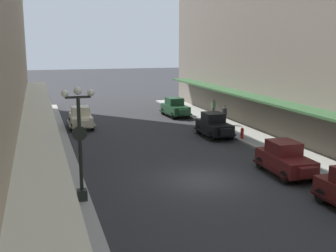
{
  "coord_description": "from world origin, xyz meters",
  "views": [
    {
      "loc": [
        -8.06,
        -19.52,
        7.12
      ],
      "look_at": [
        0.0,
        6.0,
        1.8
      ],
      "focal_mm": 44.48,
      "sensor_mm": 36.0,
      "label": 1
    }
  ],
  "objects_px": {
    "parked_car_1": "(81,117)",
    "parked_car_2": "(285,158)",
    "lamp_post_with_clock": "(80,139)",
    "fire_hydrant": "(242,133)",
    "parked_car_0": "(214,125)",
    "parked_car_3": "(175,107)",
    "pedestrian_1": "(214,108)",
    "pedestrian_0": "(224,115)"
  },
  "relations": [
    {
      "from": "parked_car_1",
      "to": "parked_car_2",
      "type": "xyz_separation_m",
      "value": [
        9.37,
        -16.51,
        0.0
      ]
    },
    {
      "from": "parked_car_0",
      "to": "parked_car_3",
      "type": "height_order",
      "value": "same"
    },
    {
      "from": "parked_car_3",
      "to": "parked_car_2",
      "type": "bearing_deg",
      "value": -90.45
    },
    {
      "from": "parked_car_0",
      "to": "parked_car_2",
      "type": "bearing_deg",
      "value": -90.9
    },
    {
      "from": "parked_car_1",
      "to": "lamp_post_with_clock",
      "type": "height_order",
      "value": "lamp_post_with_clock"
    },
    {
      "from": "parked_car_2",
      "to": "pedestrian_1",
      "type": "distance_m",
      "value": 17.96
    },
    {
      "from": "parked_car_1",
      "to": "parked_car_2",
      "type": "distance_m",
      "value": 18.98
    },
    {
      "from": "pedestrian_0",
      "to": "lamp_post_with_clock",
      "type": "bearing_deg",
      "value": -133.71
    },
    {
      "from": "parked_car_0",
      "to": "lamp_post_with_clock",
      "type": "bearing_deg",
      "value": -135.91
    },
    {
      "from": "parked_car_0",
      "to": "fire_hydrant",
      "type": "relative_size",
      "value": 5.24
    },
    {
      "from": "parked_car_2",
      "to": "lamp_post_with_clock",
      "type": "height_order",
      "value": "lamp_post_with_clock"
    },
    {
      "from": "parked_car_1",
      "to": "pedestrian_0",
      "type": "distance_m",
      "value": 12.42
    },
    {
      "from": "parked_car_1",
      "to": "parked_car_2",
      "type": "height_order",
      "value": "same"
    },
    {
      "from": "parked_car_2",
      "to": "lamp_post_with_clock",
      "type": "bearing_deg",
      "value": -175.26
    },
    {
      "from": "parked_car_1",
      "to": "parked_car_3",
      "type": "height_order",
      "value": "same"
    },
    {
      "from": "parked_car_3",
      "to": "lamp_post_with_clock",
      "type": "bearing_deg",
      "value": -118.86
    },
    {
      "from": "lamp_post_with_clock",
      "to": "pedestrian_0",
      "type": "relative_size",
      "value": 3.09
    },
    {
      "from": "parked_car_0",
      "to": "parked_car_1",
      "type": "xyz_separation_m",
      "value": [
        -9.53,
        6.5,
        0.0
      ]
    },
    {
      "from": "parked_car_0",
      "to": "lamp_post_with_clock",
      "type": "height_order",
      "value": "lamp_post_with_clock"
    },
    {
      "from": "lamp_post_with_clock",
      "to": "pedestrian_0",
      "type": "distance_m",
      "value": 20.08
    },
    {
      "from": "parked_car_2",
      "to": "pedestrian_0",
      "type": "distance_m",
      "value": 13.78
    },
    {
      "from": "lamp_post_with_clock",
      "to": "fire_hydrant",
      "type": "distance_m",
      "value": 15.83
    },
    {
      "from": "pedestrian_1",
      "to": "parked_car_1",
      "type": "bearing_deg",
      "value": -175.04
    },
    {
      "from": "fire_hydrant",
      "to": "pedestrian_0",
      "type": "distance_m",
      "value": 5.49
    },
    {
      "from": "fire_hydrant",
      "to": "pedestrian_0",
      "type": "height_order",
      "value": "pedestrian_0"
    },
    {
      "from": "parked_car_0",
      "to": "pedestrian_0",
      "type": "bearing_deg",
      "value": 54.32
    },
    {
      "from": "parked_car_0",
      "to": "pedestrian_0",
      "type": "distance_m",
      "value": 4.33
    },
    {
      "from": "parked_car_1",
      "to": "lamp_post_with_clock",
      "type": "xyz_separation_m",
      "value": [
        -1.75,
        -17.43,
        2.04
      ]
    },
    {
      "from": "parked_car_0",
      "to": "parked_car_1",
      "type": "relative_size",
      "value": 1.01
    },
    {
      "from": "parked_car_0",
      "to": "parked_car_3",
      "type": "distance_m",
      "value": 9.54
    },
    {
      "from": "lamp_post_with_clock",
      "to": "fire_hydrant",
      "type": "relative_size",
      "value": 6.29
    },
    {
      "from": "parked_car_0",
      "to": "parked_car_3",
      "type": "bearing_deg",
      "value": 90.02
    },
    {
      "from": "parked_car_0",
      "to": "fire_hydrant",
      "type": "height_order",
      "value": "parked_car_0"
    },
    {
      "from": "parked_car_0",
      "to": "parked_car_2",
      "type": "xyz_separation_m",
      "value": [
        -0.16,
        -10.01,
        0.0
      ]
    },
    {
      "from": "pedestrian_1",
      "to": "parked_car_3",
      "type": "bearing_deg",
      "value": 149.79
    },
    {
      "from": "pedestrian_0",
      "to": "fire_hydrant",
      "type": "bearing_deg",
      "value": -101.1
    },
    {
      "from": "parked_car_2",
      "to": "lamp_post_with_clock",
      "type": "xyz_separation_m",
      "value": [
        -11.12,
        -0.92,
        2.04
      ]
    },
    {
      "from": "parked_car_0",
      "to": "pedestrian_1",
      "type": "bearing_deg",
      "value": 66.63
    },
    {
      "from": "parked_car_1",
      "to": "parked_car_3",
      "type": "relative_size",
      "value": 0.99
    },
    {
      "from": "parked_car_3",
      "to": "fire_hydrant",
      "type": "bearing_deg",
      "value": -82.64
    },
    {
      "from": "parked_car_0",
      "to": "pedestrian_1",
      "type": "height_order",
      "value": "parked_car_0"
    },
    {
      "from": "lamp_post_with_clock",
      "to": "fire_hydrant",
      "type": "xyz_separation_m",
      "value": [
        12.75,
        9.07,
        -2.42
      ]
    }
  ]
}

